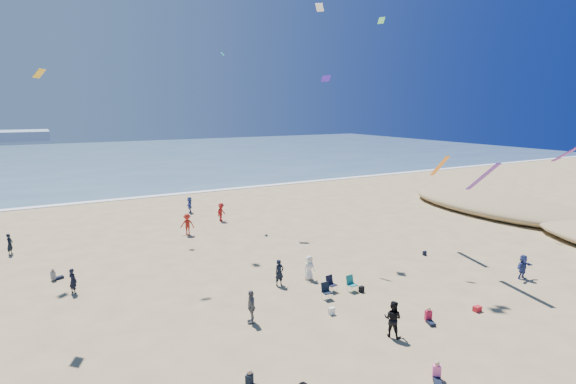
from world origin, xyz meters
TOP-DOWN VIEW (x-y plane):
  - ocean at (0.00, 95.00)m, footprint 220.00×100.00m
  - surf_line at (0.00, 45.00)m, footprint 220.00×1.20m
  - standing_flyers at (1.84, 14.96)m, footprint 36.46×36.04m
  - seated_group at (0.16, 4.76)m, footprint 18.02×21.26m
  - chair_cluster at (5.73, 8.54)m, footprint 2.64×1.46m
  - white_tote at (3.88, 6.45)m, footprint 0.35×0.20m
  - black_backpack at (7.22, 8.06)m, footprint 0.30×0.22m
  - cooler at (11.18, 2.80)m, footprint 0.45×0.30m
  - navy_bag at (15.87, 11.24)m, footprint 0.28×0.18m
  - kites_aloft at (9.07, 13.04)m, footprint 45.65×39.52m

SIDE VIEW (x-z plane):
  - ocean at x=0.00m, z-range 0.00..0.06m
  - surf_line at x=0.00m, z-range 0.00..0.08m
  - cooler at x=11.18m, z-range 0.00..0.30m
  - navy_bag at x=15.87m, z-range 0.00..0.34m
  - black_backpack at x=7.22m, z-range 0.00..0.38m
  - white_tote at x=3.88m, z-range 0.00..0.40m
  - seated_group at x=0.16m, z-range 0.00..0.84m
  - chair_cluster at x=5.73m, z-range 0.00..1.00m
  - standing_flyers at x=1.84m, z-range -0.06..1.86m
  - kites_aloft at x=9.07m, z-range 0.40..30.07m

